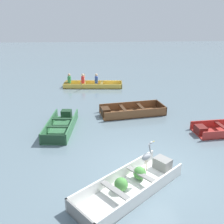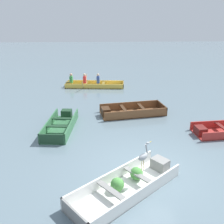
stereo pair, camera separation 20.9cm
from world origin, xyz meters
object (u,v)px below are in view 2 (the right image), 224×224
at_px(skiff_wooden_brown_far_moored, 130,111).
at_px(rowboat_yellow_with_crew, 91,84).
at_px(dinghy_white_foreground, 129,184).
at_px(heron_on_dinghy, 143,156).
at_px(skiff_green_mid_moored, 61,124).

bearing_deg(skiff_wooden_brown_far_moored, rowboat_yellow_with_crew, 111.37).
bearing_deg(dinghy_white_foreground, skiff_wooden_brown_far_moored, 83.34).
relative_size(rowboat_yellow_with_crew, heron_on_dinghy, 4.60).
distance_m(dinghy_white_foreground, heron_on_dinghy, 0.84).
distance_m(skiff_wooden_brown_far_moored, rowboat_yellow_with_crew, 5.41).
bearing_deg(dinghy_white_foreground, rowboat_yellow_with_crew, 97.27).
xyz_separation_m(dinghy_white_foreground, skiff_wooden_brown_far_moored, (0.63, 5.43, -0.01)).
xyz_separation_m(skiff_green_mid_moored, rowboat_yellow_with_crew, (1.04, 6.44, 0.03)).
bearing_deg(heron_on_dinghy, dinghy_white_foreground, -153.51).
xyz_separation_m(skiff_green_mid_moored, skiff_wooden_brown_far_moored, (3.01, 1.40, -0.01)).
height_order(skiff_green_mid_moored, skiff_wooden_brown_far_moored, skiff_green_mid_moored).
distance_m(skiff_green_mid_moored, skiff_wooden_brown_far_moored, 3.32).
xyz_separation_m(skiff_wooden_brown_far_moored, heron_on_dinghy, (-0.24, -5.24, 0.73)).
bearing_deg(rowboat_yellow_with_crew, dinghy_white_foreground, -82.73).
height_order(skiff_wooden_brown_far_moored, heron_on_dinghy, heron_on_dinghy).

